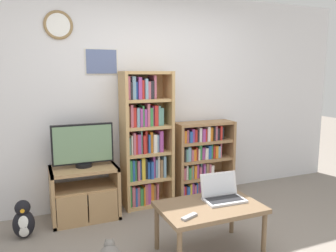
% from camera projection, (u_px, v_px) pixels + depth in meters
% --- Properties ---
extents(wall_back, '(6.00, 0.09, 2.60)m').
position_uv_depth(wall_back, '(144.00, 99.00, 4.09)').
color(wall_back, silver).
rests_on(wall_back, ground_plane).
extents(tv_stand, '(0.73, 0.46, 0.59)m').
position_uv_depth(tv_stand, '(85.00, 193.00, 3.67)').
color(tv_stand, tan).
rests_on(tv_stand, ground_plane).
extents(television, '(0.67, 0.18, 0.48)m').
position_uv_depth(television, '(83.00, 145.00, 3.61)').
color(television, black).
rests_on(television, tv_stand).
extents(bookshelf_tall, '(0.60, 0.32, 1.65)m').
position_uv_depth(bookshelf_tall, '(144.00, 141.00, 3.97)').
color(bookshelf_tall, tan).
rests_on(bookshelf_tall, ground_plane).
extents(bookshelf_short, '(0.80, 0.29, 0.99)m').
position_uv_depth(bookshelf_short, '(201.00, 159.00, 4.34)').
color(bookshelf_short, '#9E754C').
rests_on(bookshelf_short, ground_plane).
extents(coffee_table, '(0.91, 0.59, 0.46)m').
position_uv_depth(coffee_table, '(210.00, 210.00, 2.92)').
color(coffee_table, brown).
rests_on(coffee_table, ground_plane).
extents(laptop, '(0.38, 0.27, 0.24)m').
position_uv_depth(laptop, '(222.00, 193.00, 3.04)').
color(laptop, silver).
rests_on(laptop, coffee_table).
extents(remote_near_laptop, '(0.16, 0.10, 0.02)m').
position_uv_depth(remote_near_laptop, '(189.00, 217.00, 2.66)').
color(remote_near_laptop, '#99999E').
rests_on(remote_near_laptop, coffee_table).
extents(penguin_figurine, '(0.21, 0.19, 0.39)m').
position_uv_depth(penguin_figurine, '(24.00, 221.00, 3.24)').
color(penguin_figurine, black).
rests_on(penguin_figurine, ground_plane).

